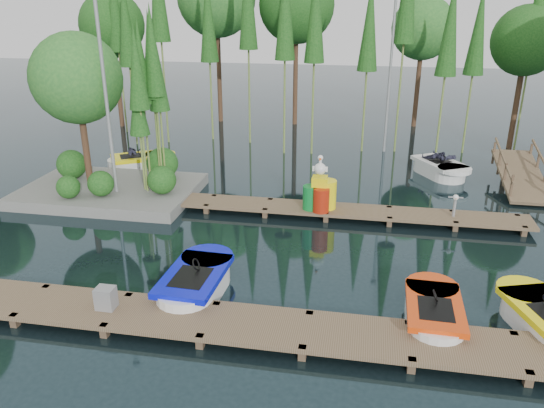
% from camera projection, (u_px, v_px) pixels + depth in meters
% --- Properties ---
extents(ground_plane, '(90.00, 90.00, 0.00)m').
position_uv_depth(ground_plane, '(253.00, 243.00, 15.81)').
color(ground_plane, '#1B2D33').
extents(near_dock, '(18.00, 1.50, 0.50)m').
position_uv_depth(near_dock, '(209.00, 321.00, 11.60)').
color(near_dock, brown).
rests_on(near_dock, ground).
extents(far_dock, '(15.00, 1.20, 0.50)m').
position_uv_depth(far_dock, '(297.00, 208.00, 17.85)').
color(far_dock, brown).
rests_on(far_dock, ground).
extents(island, '(6.20, 4.20, 6.75)m').
position_uv_depth(island, '(97.00, 108.00, 18.72)').
color(island, slate).
rests_on(island, ground).
extents(tree_screen, '(34.42, 18.53, 10.31)m').
position_uv_depth(tree_screen, '(257.00, 15.00, 23.63)').
color(tree_screen, '#4B301F').
rests_on(tree_screen, ground).
extents(lamp_island, '(0.30, 0.30, 7.25)m').
position_uv_depth(lamp_island, '(104.00, 81.00, 17.47)').
color(lamp_island, gray).
rests_on(lamp_island, ground).
extents(lamp_rear, '(0.30, 0.30, 7.25)m').
position_uv_depth(lamp_rear, '(391.00, 59.00, 23.66)').
color(lamp_rear, gray).
rests_on(lamp_rear, ground).
extents(ramp, '(1.50, 3.94, 1.49)m').
position_uv_depth(ramp, '(521.00, 174.00, 20.05)').
color(ramp, brown).
rests_on(ramp, ground).
extents(boat_blue, '(1.46, 3.02, 1.00)m').
position_uv_depth(boat_blue, '(196.00, 284.00, 13.01)').
color(boat_blue, white).
rests_on(boat_blue, ground).
extents(boat_red, '(1.28, 2.71, 0.90)m').
position_uv_depth(boat_red, '(433.00, 314.00, 11.80)').
color(boat_red, white).
rests_on(boat_red, ground).
extents(boat_yellow_far, '(3.10, 2.54, 1.42)m').
position_uv_depth(boat_yellow_far, '(140.00, 162.00, 22.55)').
color(boat_yellow_far, white).
rests_on(boat_yellow_far, ground).
extents(boat_white_far, '(2.57, 3.16, 1.37)m').
position_uv_depth(boat_white_far, '(440.00, 169.00, 21.68)').
color(boat_white_far, white).
rests_on(boat_white_far, ground).
extents(utility_cabinet, '(0.42, 0.35, 0.51)m').
position_uv_depth(utility_cabinet, '(106.00, 298.00, 11.88)').
color(utility_cabinet, gray).
rests_on(utility_cabinet, near_dock).
extents(yellow_barrel, '(0.64, 0.64, 0.96)m').
position_uv_depth(yellow_barrel, '(327.00, 194.00, 17.49)').
color(yellow_barrel, yellow).
rests_on(yellow_barrel, far_dock).
extents(drum_cluster, '(1.06, 0.98, 1.84)m').
position_uv_depth(drum_cluster, '(320.00, 194.00, 17.36)').
color(drum_cluster, '#0D7C2E').
rests_on(drum_cluster, far_dock).
extents(seagull_post, '(0.46, 0.25, 0.74)m').
position_uv_depth(seagull_post, '(455.00, 202.00, 16.80)').
color(seagull_post, gray).
rests_on(seagull_post, far_dock).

